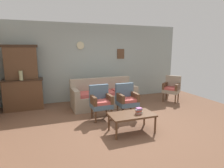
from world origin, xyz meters
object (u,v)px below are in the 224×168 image
at_px(floral_couch, 104,97).
at_px(armchair_near_cabinet, 127,98).
at_px(vase_on_cabinet, 21,76).
at_px(armchair_by_doorway, 101,101).
at_px(side_cabinet, 24,94).
at_px(wingback_chair_by_fireplace, 172,87).
at_px(coffee_table, 132,116).
at_px(book_stack_on_table, 139,111).

xyz_separation_m(floral_couch, armchair_near_cabinet, (0.33, -1.05, 0.17)).
bearing_deg(vase_on_cabinet, armchair_by_doorway, -35.52).
distance_m(side_cabinet, armchair_by_doorway, 2.56).
bearing_deg(wingback_chair_by_fireplace, floral_couch, 174.15).
distance_m(side_cabinet, vase_on_cabinet, 0.63).
bearing_deg(armchair_by_doorway, coffee_table, -66.89).
relative_size(side_cabinet, armchair_by_doorway, 1.28).
distance_m(vase_on_cabinet, wingback_chair_by_fireplace, 4.91).
bearing_deg(armchair_by_doorway, book_stack_on_table, -61.06).
relative_size(armchair_near_cabinet, wingback_chair_by_fireplace, 1.00).
xyz_separation_m(floral_couch, coffee_table, (0.02, -2.01, 0.05)).
height_order(armchair_near_cabinet, book_stack_on_table, armchair_near_cabinet).
relative_size(armchair_by_doorway, wingback_chair_by_fireplace, 1.00).
distance_m(vase_on_cabinet, coffee_table, 3.50).
bearing_deg(armchair_near_cabinet, book_stack_on_table, -98.87).
relative_size(vase_on_cabinet, coffee_table, 0.28).
height_order(vase_on_cabinet, coffee_table, vase_on_cabinet).
relative_size(coffee_table, book_stack_on_table, 5.94).
bearing_deg(book_stack_on_table, side_cabinet, 133.99).
distance_m(wingback_chair_by_fireplace, book_stack_on_table, 2.89).
height_order(side_cabinet, vase_on_cabinet, vase_on_cabinet).
height_order(vase_on_cabinet, armchair_by_doorway, vase_on_cabinet).
distance_m(armchair_near_cabinet, coffee_table, 1.01).
height_order(side_cabinet, wingback_chair_by_fireplace, side_cabinet).
relative_size(vase_on_cabinet, floral_couch, 0.14).
distance_m(side_cabinet, floral_couch, 2.47).
bearing_deg(armchair_near_cabinet, coffee_table, -107.64).
xyz_separation_m(vase_on_cabinet, floral_couch, (2.40, -0.42, -0.75)).
bearing_deg(vase_on_cabinet, armchair_near_cabinet, -28.29).
distance_m(armchair_near_cabinet, wingback_chair_by_fireplace, 2.25).
bearing_deg(coffee_table, book_stack_on_table, -15.34).
xyz_separation_m(armchair_by_doorway, armchair_near_cabinet, (0.73, -0.04, 0.00)).
bearing_deg(armchair_by_doorway, armchair_near_cabinet, -3.31).
distance_m(floral_couch, armchair_by_doorway, 1.10).
distance_m(armchair_by_doorway, book_stack_on_table, 1.19).
bearing_deg(armchair_by_doorway, side_cabinet, 140.92).
bearing_deg(side_cabinet, vase_on_cabinet, -93.72).
bearing_deg(floral_couch, vase_on_cabinet, 170.18).
height_order(armchair_by_doorway, book_stack_on_table, armchair_by_doorway).
xyz_separation_m(side_cabinet, armchair_near_cabinet, (2.72, -1.66, 0.03)).
distance_m(side_cabinet, armchair_near_cabinet, 3.18).
distance_m(coffee_table, book_stack_on_table, 0.19).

